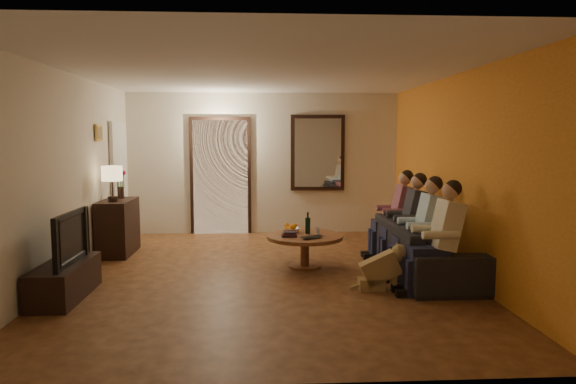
{
  "coord_description": "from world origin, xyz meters",
  "views": [
    {
      "loc": [
        -0.08,
        -6.53,
        1.77
      ],
      "look_at": [
        0.3,
        0.3,
        1.05
      ],
      "focal_mm": 32.0,
      "sensor_mm": 36.0,
      "label": 1
    }
  ],
  "objects": [
    {
      "name": "person_d",
      "position": [
        1.96,
        0.87,
        0.6
      ],
      "size": [
        0.6,
        0.4,
        1.2
      ],
      "primitive_type": null,
      "color": "tan",
      "rests_on": "sofa"
    },
    {
      "name": "person_c",
      "position": [
        1.96,
        0.27,
        0.6
      ],
      "size": [
        0.6,
        0.4,
        1.2
      ],
      "primitive_type": null,
      "color": "tan",
      "rests_on": "sofa"
    },
    {
      "name": "book_stack",
      "position": [
        0.31,
        0.26,
        0.48
      ],
      "size": [
        0.2,
        0.15,
        0.07
      ],
      "primitive_type": null,
      "color": "black",
      "rests_on": "coffee_table"
    },
    {
      "name": "bowl",
      "position": [
        0.35,
        0.58,
        0.48
      ],
      "size": [
        0.26,
        0.26,
        0.06
      ],
      "primitive_type": "imported",
      "color": "white",
      "rests_on": "coffee_table"
    },
    {
      "name": "white_door",
      "position": [
        -2.46,
        2.3,
        1.02
      ],
      "size": [
        0.06,
        0.85,
        2.04
      ],
      "primitive_type": "cube",
      "color": "white",
      "rests_on": "floor"
    },
    {
      "name": "oranges",
      "position": [
        0.35,
        0.58,
        0.55
      ],
      "size": [
        0.2,
        0.2,
        0.08
      ],
      "primitive_type": null,
      "color": "orange",
      "rests_on": "bowl"
    },
    {
      "name": "mirror_frame",
      "position": [
        1.0,
        2.96,
        1.5
      ],
      "size": [
        1.0,
        0.05,
        1.4
      ],
      "primitive_type": "cube",
      "color": "black",
      "rests_on": "back_wall"
    },
    {
      "name": "mirror_glass",
      "position": [
        1.0,
        2.93,
        1.5
      ],
      "size": [
        0.86,
        0.02,
        1.26
      ],
      "primitive_type": "cube",
      "color": "white",
      "rests_on": "back_wall"
    },
    {
      "name": "tv",
      "position": [
        -2.25,
        -0.85,
        0.68
      ],
      "size": [
        0.99,
        0.13,
        0.57
      ],
      "primitive_type": "imported",
      "rotation": [
        0.0,
        0.0,
        1.57
      ],
      "color": "black",
      "rests_on": "tv_stand"
    },
    {
      "name": "front_wall",
      "position": [
        0.0,
        -3.0,
        1.3
      ],
      "size": [
        5.0,
        0.02,
        2.6
      ],
      "primitive_type": "cube",
      "color": "beige",
      "rests_on": "floor"
    },
    {
      "name": "ceiling",
      "position": [
        0.0,
        0.0,
        2.6
      ],
      "size": [
        5.0,
        6.0,
        0.01
      ],
      "primitive_type": "cube",
      "color": "white",
      "rests_on": "back_wall"
    },
    {
      "name": "coffee_table",
      "position": [
        0.53,
        0.36,
        0.23
      ],
      "size": [
        1.22,
        1.22,
        0.45
      ],
      "primitive_type": "cylinder",
      "rotation": [
        0.0,
        0.0,
        -0.19
      ],
      "color": "brown",
      "rests_on": "floor"
    },
    {
      "name": "right_wall",
      "position": [
        2.5,
        0.0,
        1.3
      ],
      "size": [
        0.02,
        6.0,
        2.6
      ],
      "primitive_type": "cube",
      "color": "beige",
      "rests_on": "floor"
    },
    {
      "name": "door_trim",
      "position": [
        -0.8,
        2.97,
        1.05
      ],
      "size": [
        1.12,
        0.04,
        2.22
      ],
      "primitive_type": "cube",
      "color": "black",
      "rests_on": "floor"
    },
    {
      "name": "dresser",
      "position": [
        -2.25,
        1.35,
        0.42
      ],
      "size": [
        0.45,
        0.94,
        0.83
      ],
      "primitive_type": "cube",
      "color": "black",
      "rests_on": "floor"
    },
    {
      "name": "person_a",
      "position": [
        1.96,
        -0.93,
        0.6
      ],
      "size": [
        0.6,
        0.4,
        1.2
      ],
      "primitive_type": null,
      "color": "tan",
      "rests_on": "sofa"
    },
    {
      "name": "framed_art",
      "position": [
        -2.47,
        1.3,
        1.85
      ],
      "size": [
        0.03,
        0.28,
        0.24
      ],
      "primitive_type": "cube",
      "color": "#B28C33",
      "rests_on": "left_wall"
    },
    {
      "name": "flower_vase",
      "position": [
        -2.25,
        1.57,
        1.05
      ],
      "size": [
        0.14,
        0.14,
        0.44
      ],
      "primitive_type": null,
      "color": "#B7132C",
      "rests_on": "dresser"
    },
    {
      "name": "wine_glass",
      "position": [
        0.71,
        0.41,
        0.5
      ],
      "size": [
        0.06,
        0.06,
        0.1
      ],
      "primitive_type": "cylinder",
      "color": "silver",
      "rests_on": "coffee_table"
    },
    {
      "name": "orange_accent",
      "position": [
        2.49,
        0.0,
        1.3
      ],
      "size": [
        0.01,
        6.0,
        2.6
      ],
      "primitive_type": "cube",
      "color": "orange",
      "rests_on": "right_wall"
    },
    {
      "name": "wine_bottle",
      "position": [
        0.58,
        0.46,
        0.6
      ],
      "size": [
        0.07,
        0.07,
        0.31
      ],
      "primitive_type": null,
      "color": "black",
      "rests_on": "coffee_table"
    },
    {
      "name": "person_b",
      "position": [
        1.96,
        -0.33,
        0.6
      ],
      "size": [
        0.6,
        0.4,
        1.2
      ],
      "primitive_type": null,
      "color": "tan",
      "rests_on": "sofa"
    },
    {
      "name": "table_lamp",
      "position": [
        -2.25,
        1.13,
        1.1
      ],
      "size": [
        0.3,
        0.3,
        0.54
      ],
      "primitive_type": null,
      "color": "beige",
      "rests_on": "dresser"
    },
    {
      "name": "left_wall",
      "position": [
        -2.5,
        0.0,
        1.3
      ],
      "size": [
        0.02,
        6.0,
        2.6
      ],
      "primitive_type": "cube",
      "color": "beige",
      "rests_on": "floor"
    },
    {
      "name": "art_canvas",
      "position": [
        -2.46,
        1.3,
        1.85
      ],
      "size": [
        0.01,
        0.22,
        0.18
      ],
      "primitive_type": "cube",
      "color": "brown",
      "rests_on": "left_wall"
    },
    {
      "name": "back_wall",
      "position": [
        0.0,
        3.0,
        1.3
      ],
      "size": [
        5.0,
        0.02,
        2.6
      ],
      "primitive_type": "cube",
      "color": "beige",
      "rests_on": "floor"
    },
    {
      "name": "fridge_glimpse",
      "position": [
        -0.55,
        2.98,
        0.9
      ],
      "size": [
        0.45,
        0.03,
        1.7
      ],
      "primitive_type": "cube",
      "color": "silver",
      "rests_on": "floor"
    },
    {
      "name": "laptop",
      "position": [
        0.63,
        0.08,
        0.46
      ],
      "size": [
        0.39,
        0.35,
        0.03
      ],
      "primitive_type": "imported",
      "rotation": [
        0.0,
        0.0,
        0.53
      ],
      "color": "black",
      "rests_on": "coffee_table"
    },
    {
      "name": "tv_stand",
      "position": [
        -2.25,
        -0.85,
        0.2
      ],
      "size": [
        0.45,
        1.18,
        0.39
      ],
      "primitive_type": "cube",
      "color": "black",
      "rests_on": "floor"
    },
    {
      "name": "kitchen_doorway",
      "position": [
        -0.8,
        2.98,
        1.05
      ],
      "size": [
        1.0,
        0.06,
        2.1
      ],
      "primitive_type": "cube",
      "color": "#FFE0A5",
      "rests_on": "floor"
    },
    {
      "name": "dog",
      "position": [
        1.32,
        -0.75,
        0.28
      ],
      "size": [
        0.56,
        0.25,
        0.56
      ],
      "primitive_type": null,
      "rotation": [
        0.0,
        0.0,
        -0.02
      ],
      "color": "#A7874D",
      "rests_on": "floor"
    },
    {
      "name": "floor",
      "position": [
        0.0,
        0.0,
        0.0
      ],
      "size": [
        5.0,
        6.0,
        0.01
      ],
      "primitive_type": "cube",
      "color": "#452712",
      "rests_on": "ground"
    },
    {
      "name": "sofa",
      "position": [
        2.06,
        -0.03,
        0.34
      ],
      "size": [
        2.33,
        0.92,
        0.68
      ],
      "primitive_type": "imported",
      "rotation": [
        0.0,
        0.0,
        1.57
      ],
      "color": "black",
      "rests_on": "floor"
    }
  ]
}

